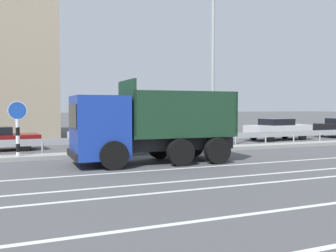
% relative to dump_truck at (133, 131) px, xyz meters
% --- Properties ---
extents(ground_plane, '(320.00, 320.00, 0.00)m').
position_rel_dump_truck_xyz_m(ground_plane, '(3.35, 0.30, -1.32)').
color(ground_plane, '#4C4C4F').
extents(lane_strip_0, '(51.19, 0.16, 0.01)m').
position_rel_dump_truck_xyz_m(lane_strip_0, '(0.91, -1.84, -1.31)').
color(lane_strip_0, silver).
rests_on(lane_strip_0, ground_plane).
extents(lane_strip_1, '(51.19, 0.16, 0.01)m').
position_rel_dump_truck_xyz_m(lane_strip_1, '(0.91, -4.06, -1.31)').
color(lane_strip_1, silver).
rests_on(lane_strip_1, ground_plane).
extents(lane_strip_2, '(51.19, 0.16, 0.01)m').
position_rel_dump_truck_xyz_m(lane_strip_2, '(0.91, -5.28, -1.31)').
color(lane_strip_2, silver).
rests_on(lane_strip_2, ground_plane).
extents(lane_strip_3, '(51.19, 0.16, 0.01)m').
position_rel_dump_truck_xyz_m(lane_strip_3, '(0.91, -7.93, -1.31)').
color(lane_strip_3, silver).
rests_on(lane_strip_3, ground_plane).
extents(median_island, '(28.15, 1.10, 0.18)m').
position_rel_dump_truck_xyz_m(median_island, '(3.35, 2.98, -1.23)').
color(median_island, gray).
rests_on(median_island, ground_plane).
extents(median_guardrail, '(51.19, 0.09, 0.78)m').
position_rel_dump_truck_xyz_m(median_guardrail, '(3.35, 4.22, -0.74)').
color(median_guardrail, '#9EA0A5').
rests_on(median_guardrail, ground_plane).
extents(dump_truck, '(6.60, 2.93, 3.28)m').
position_rel_dump_truck_xyz_m(dump_truck, '(0.00, 0.00, 0.00)').
color(dump_truck, '#19389E').
rests_on(dump_truck, ground_plane).
extents(median_road_sign, '(0.77, 0.16, 2.48)m').
position_rel_dump_truck_xyz_m(median_road_sign, '(-4.09, 2.98, 0.01)').
color(median_road_sign, white).
rests_on(median_road_sign, ground_plane).
extents(street_lamp_1, '(0.71, 2.58, 8.16)m').
position_rel_dump_truck_xyz_m(street_lamp_1, '(5.30, 2.72, 3.28)').
color(street_lamp_1, '#ADADB2').
rests_on(street_lamp_1, ground_plane).
extents(parked_car_3, '(4.30, 1.90, 1.31)m').
position_rel_dump_truck_xyz_m(parked_car_3, '(0.91, 7.05, -0.64)').
color(parked_car_3, silver).
rests_on(parked_car_3, ground_plane).
extents(parked_car_4, '(4.53, 1.96, 1.41)m').
position_rel_dump_truck_xyz_m(parked_car_4, '(6.24, 6.83, -0.61)').
color(parked_car_4, '#A3A3A8').
rests_on(parked_car_4, ground_plane).
extents(parked_car_5, '(4.77, 2.08, 1.46)m').
position_rel_dump_truck_xyz_m(parked_car_5, '(12.66, 6.79, -0.56)').
color(parked_car_5, silver).
rests_on(parked_car_5, ground_plane).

